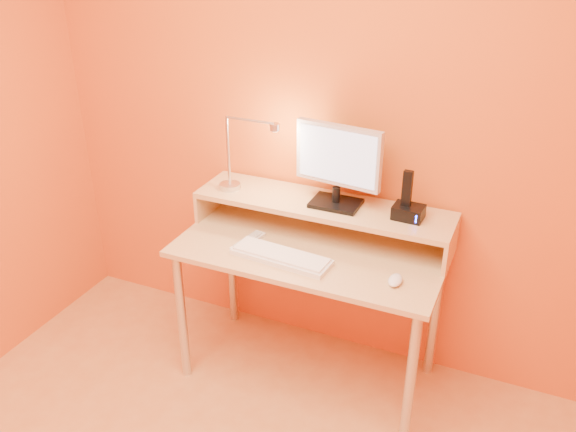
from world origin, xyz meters
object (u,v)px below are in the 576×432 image
at_px(phone_dock, 408,212).
at_px(monitor_panel, 338,155).
at_px(lamp_base, 230,186).
at_px(keyboard, 281,257).
at_px(remote_control, 248,242).
at_px(mouse, 395,280).

bearing_deg(phone_dock, monitor_panel, -179.08).
relative_size(lamp_base, keyboard, 0.23).
xyz_separation_m(keyboard, remote_control, (-0.20, 0.07, -0.00)).
distance_m(lamp_base, mouse, 0.94).
bearing_deg(lamp_base, phone_dock, 2.00).
bearing_deg(keyboard, mouse, 6.33).
height_order(monitor_panel, remote_control, monitor_panel).
xyz_separation_m(phone_dock, mouse, (0.03, -0.28, -0.17)).
height_order(keyboard, mouse, mouse).
bearing_deg(remote_control, mouse, 5.79).
relative_size(keyboard, remote_control, 2.21).
bearing_deg(monitor_panel, keyboard, -107.55).
bearing_deg(monitor_panel, remote_control, -137.45).
xyz_separation_m(phone_dock, keyboard, (-0.47, -0.29, -0.18)).
distance_m(monitor_panel, phone_dock, 0.39).
xyz_separation_m(monitor_panel, keyboard, (-0.14, -0.30, -0.39)).
distance_m(monitor_panel, keyboard, 0.51).
bearing_deg(remote_control, phone_dock, 28.97).
relative_size(lamp_base, remote_control, 0.50).
height_order(mouse, remote_control, mouse).
bearing_deg(mouse, phone_dock, 94.96).
bearing_deg(keyboard, monitor_panel, 70.03).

